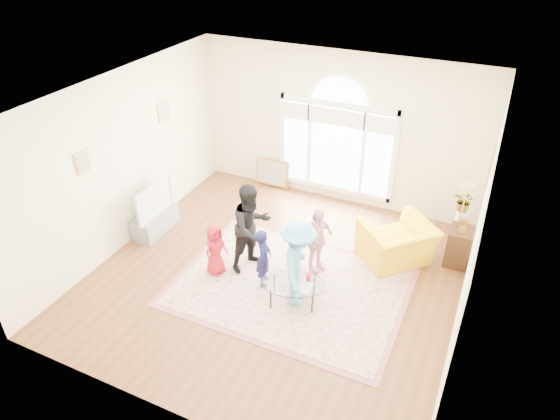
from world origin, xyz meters
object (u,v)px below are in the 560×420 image
at_px(area_rug, 291,287).
at_px(television, 152,198).
at_px(armchair, 396,243).
at_px(tv_console, 155,221).
at_px(coffee_table, 293,284).

relative_size(area_rug, television, 3.19).
bearing_deg(armchair, television, -32.60).
height_order(tv_console, armchair, armchair).
xyz_separation_m(area_rug, television, (-3.10, 0.45, 0.73)).
relative_size(area_rug, tv_console, 3.60).
bearing_deg(area_rug, television, 171.72).
relative_size(television, coffee_table, 0.96).
bearing_deg(tv_console, area_rug, -8.26).
distance_m(coffee_table, armchair, 2.19).
height_order(television, armchair, television).
bearing_deg(coffee_table, area_rug, 102.14).
bearing_deg(area_rug, coffee_table, -61.22).
xyz_separation_m(television, armchair, (4.50, 1.03, -0.36)).
xyz_separation_m(tv_console, armchair, (4.51, 1.03, 0.17)).
height_order(area_rug, coffee_table, coffee_table).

